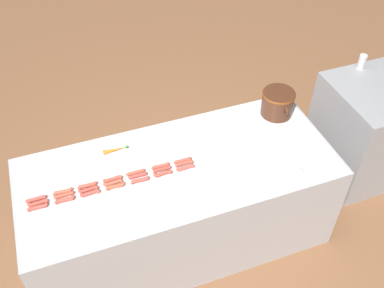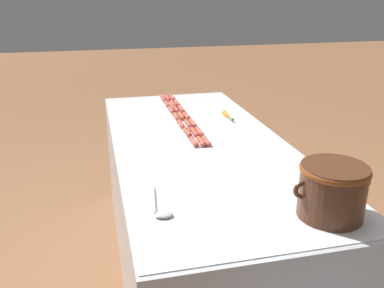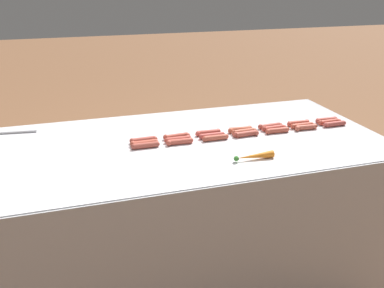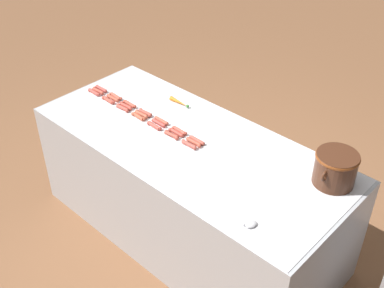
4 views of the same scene
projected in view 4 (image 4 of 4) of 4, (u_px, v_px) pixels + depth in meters
ground_plane at (190, 231)px, 3.68m from camera, size 20.00×20.00×0.00m
griddle_counter at (189, 189)px, 3.44m from camera, size 0.94×2.20×0.83m
hot_dog_0 at (101, 89)px, 3.73m from camera, size 0.03×0.13×0.03m
hot_dog_1 at (116, 96)px, 3.64m from camera, size 0.03×0.13×0.03m
hot_dog_2 at (130, 104)px, 3.55m from camera, size 0.03×0.13×0.03m
hot_dog_3 at (145, 113)px, 3.45m from camera, size 0.03×0.13×0.03m
hot_dog_4 at (161, 121)px, 3.37m from camera, size 0.03×0.13×0.03m
hot_dog_5 at (179, 131)px, 3.27m from camera, size 0.03×0.13×0.03m
hot_dog_6 at (197, 140)px, 3.18m from camera, size 0.03×0.13×0.03m
hot_dog_7 at (98, 91)px, 3.70m from camera, size 0.03×0.13×0.03m
hot_dog_8 at (112, 98)px, 3.61m from camera, size 0.03×0.13×0.03m
hot_dog_9 at (126, 106)px, 3.53m from camera, size 0.03×0.13×0.03m
hot_dog_10 at (141, 114)px, 3.44m from camera, size 0.03×0.13×0.03m
hot_dog_11 at (158, 123)px, 3.34m from camera, size 0.03×0.13×0.03m
hot_dog_12 at (176, 133)px, 3.25m from camera, size 0.03×0.13×0.03m
hot_dog_13 at (193, 142)px, 3.16m from camera, size 0.03×0.13×0.03m
hot_dog_14 at (94, 92)px, 3.69m from camera, size 0.03×0.13×0.03m
hot_dog_15 at (108, 100)px, 3.59m from camera, size 0.03×0.13×0.03m
hot_dog_16 at (123, 108)px, 3.51m from camera, size 0.03×0.13×0.03m
hot_dog_17 at (138, 117)px, 3.41m from camera, size 0.03×0.13×0.03m
hot_dog_18 at (154, 126)px, 3.32m from camera, size 0.03×0.13×0.03m
hot_dog_19 at (172, 135)px, 3.23m from camera, size 0.03×0.13×0.03m
hot_dog_20 at (189, 145)px, 3.14m from camera, size 0.03×0.13×0.03m
bean_pot at (336, 167)px, 2.80m from camera, size 0.31×0.25×0.20m
serving_spoon at (244, 221)px, 2.60m from camera, size 0.08×0.27×0.02m
carrot at (180, 102)px, 3.56m from camera, size 0.03×0.18×0.03m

